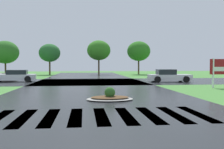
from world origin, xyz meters
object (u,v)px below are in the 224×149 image
at_px(car_blue_compact, 14,76).
at_px(car_dark_suv, 169,76).
at_px(median_island, 110,97).
at_px(estate_billboard, 224,68).
at_px(drainage_pipe_stack, 1,77).

relative_size(car_blue_compact, car_dark_suv, 1.05).
bearing_deg(car_dark_suv, median_island, -117.79).
relative_size(estate_billboard, median_island, 1.00).
relative_size(median_island, car_blue_compact, 0.52).
height_order(median_island, car_dark_suv, car_dark_suv).
height_order(estate_billboard, median_island, estate_billboard).
distance_m(estate_billboard, median_island, 11.33).
bearing_deg(estate_billboard, car_dark_suv, -73.30).
xyz_separation_m(estate_billboard, drainage_pipe_stack, (-20.35, 10.84, -1.10)).
bearing_deg(car_dark_suv, estate_billboard, -68.32).
bearing_deg(drainage_pipe_stack, car_dark_suv, -12.98).
distance_m(median_island, drainage_pipe_stack, 19.69).
relative_size(estate_billboard, car_blue_compact, 0.52).
relative_size(car_blue_compact, drainage_pipe_stack, 1.34).
bearing_deg(median_island, car_dark_suv, 58.80).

